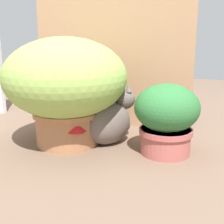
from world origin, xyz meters
TOP-DOWN VIEW (x-y plane):
  - ground_plane at (0.00, 0.00)m, footprint 6.00×6.00m
  - cardboard_backdrop at (0.05, 0.50)m, footprint 0.99×0.03m
  - grass_planter at (-0.06, 0.07)m, footprint 0.62×0.62m
  - leafy_planter at (0.45, 0.09)m, footprint 0.30×0.30m
  - cat at (0.15, 0.15)m, footprint 0.32×0.32m
  - mushroom_ornament_red at (0.04, -0.03)m, footprint 0.09×0.09m

SIDE VIEW (x-z plane):
  - ground_plane at x=0.00m, z-range 0.00..0.00m
  - mushroom_ornament_red at x=0.04m, z-range 0.04..0.19m
  - cat at x=0.15m, z-range -0.04..0.28m
  - leafy_planter at x=0.45m, z-range 0.01..0.35m
  - grass_planter at x=-0.06m, z-range 0.04..0.59m
  - cardboard_backdrop at x=0.05m, z-range 0.00..0.79m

